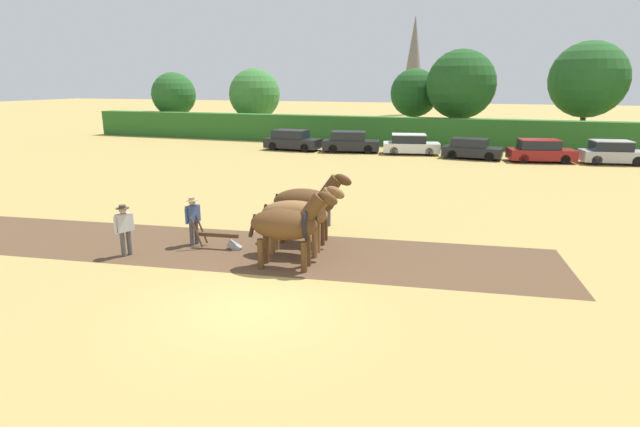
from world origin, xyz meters
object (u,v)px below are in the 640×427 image
Objects in this scene: farmer_at_plow at (193,217)px; parked_car_right at (612,153)px; church_spire at (414,63)px; tree_far_left at (174,95)px; draft_horse_lead_right at (298,214)px; tree_center_left at (414,93)px; parked_car_center_left at (410,145)px; parked_car_center at (472,149)px; parked_car_center_right at (540,151)px; tree_left at (255,94)px; tree_center at (461,85)px; draft_horse_trail_left at (307,202)px; parked_car_far_left at (292,140)px; parked_car_left at (350,142)px; farmer_onlooker_left at (124,227)px; plow at (222,239)px; farmer_beside_team at (328,201)px; tree_center_right at (588,80)px; draft_horse_lead_left at (288,224)px.

farmer_at_plow reaches higher than parked_car_right.
farmer_at_plow is (3.04, -69.81, -7.11)m from church_spire.
draft_horse_lead_right is (25.65, -31.37, -2.65)m from tree_far_left.
tree_center_left is 10.75m from parked_car_center_left.
parked_car_center_right reaches higher than parked_car_center.
tree_left is 20.08m from tree_center.
tree_left reaches higher than draft_horse_trail_left.
parked_car_far_left is 1.02× the size of parked_car_center_left.
parked_car_left is (-4.55, 23.19, -0.54)m from draft_horse_lead_right.
parked_car_far_left is (-4.19, 24.79, -0.18)m from farmer_onlooker_left.
tree_center_left is 3.96× the size of farmer_at_plow.
church_spire is at bearing 108.92° from parked_car_center.
plow is (4.10, -69.87, -7.73)m from church_spire.
farmer_at_plow is at bearing -103.75° from parked_car_center.
parked_car_left is at bearing 94.07° from draft_horse_lead_right.
draft_horse_trail_left reaches higher than parked_car_right.
draft_horse_trail_left is 2.17m from farmer_beside_team.
tree_left reaches higher than parked_car_center_left.
parked_car_center_left is at bearing -6.84° from parked_car_left.
farmer_beside_team reaches higher than plow.
draft_horse_lead_right reaches higher than plow.
parked_car_center_right is at bearing 178.12° from parked_car_right.
tree_center_right reaches higher than parked_car_left.
church_spire is at bearing 104.20° from tree_center.
tree_center_left is 35.00m from draft_horse_lead_left.
parked_car_far_left is 1.00× the size of parked_car_center_right.
tree_center is (4.19, -1.89, 0.79)m from tree_center_left.
tree_far_left is 2.23× the size of draft_horse_lead_right.
tree_left is 13.03m from parked_car_far_left.
tree_far_left reaches higher than parked_car_center.
draft_horse_trail_left is at bearing 25.91° from plow.
tree_left is 35.80m from farmer_at_plow.
parked_car_center_left reaches higher than parked_car_center.
church_spire reaches higher than tree_far_left.
church_spire is at bearing 114.64° from farmer_onlooker_left.
tree_far_left is 38.79m from tree_center_right.
draft_horse_trail_left reaches higher than parked_car_center_right.
draft_horse_lead_left is at bearing -94.77° from tree_center.
tree_left is at bearing 132.56° from farmer_onlooker_left.
tree_center_left is at bearing 53.41° from farmer_beside_team.
tree_center is 10.12m from parked_car_center.
parked_car_left is (-7.46, -8.52, -4.25)m from tree_center.
tree_center_left is at bearing 123.20° from parked_car_center.
farmer_beside_team is at bearing -101.07° from parked_car_center_left.
draft_horse_lead_right reaches higher than parked_car_left.
parked_car_far_left is (-9.23, 22.92, -0.54)m from draft_horse_lead_right.
tree_center_right is 5.27× the size of farmer_at_plow.
draft_horse_lead_left reaches higher than farmer_onlooker_left.
tree_left reaches higher than draft_horse_lead_right.
tree_center is 10.37m from tree_center_right.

